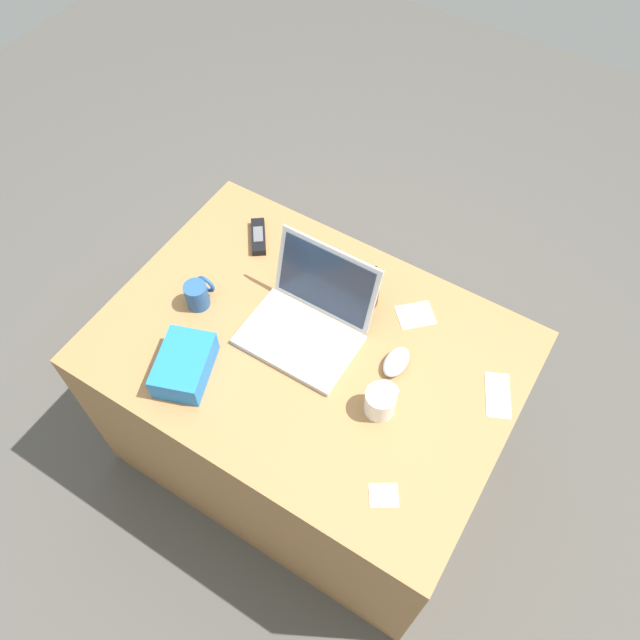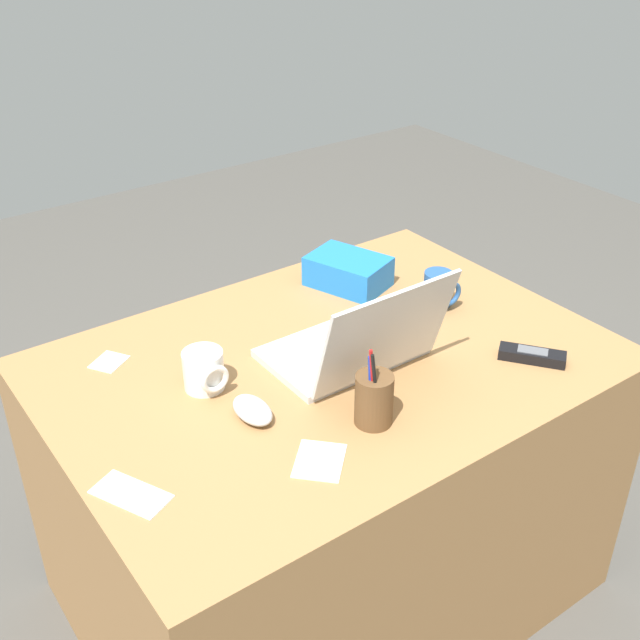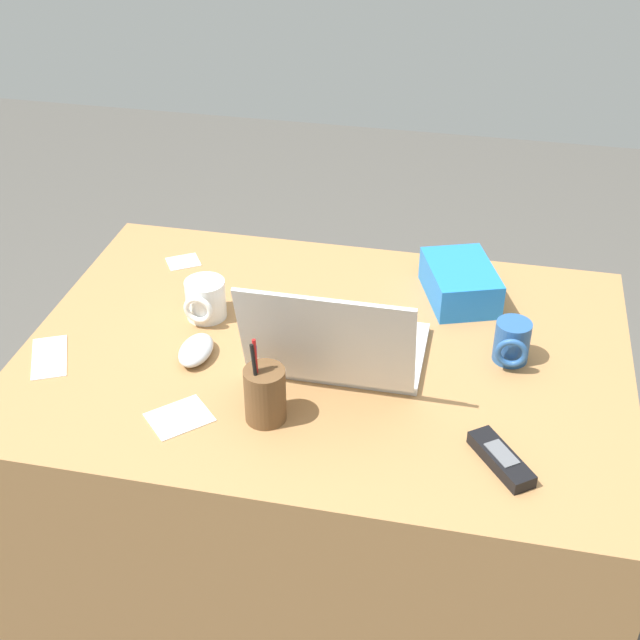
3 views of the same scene
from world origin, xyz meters
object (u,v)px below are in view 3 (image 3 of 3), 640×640
(coffee_mug_tall, at_px, (512,342))
(computer_mouse, at_px, (196,350))
(pen_holder, at_px, (265,394))
(cordless_phone, at_px, (501,459))
(snack_bag, at_px, (460,282))
(coffee_mug_white, at_px, (205,300))
(laptop, at_px, (336,346))

(coffee_mug_tall, bearing_deg, computer_mouse, 11.21)
(pen_holder, bearing_deg, cordless_phone, 175.39)
(cordless_phone, distance_m, pen_holder, 0.43)
(coffee_mug_tall, bearing_deg, snack_bag, -60.98)
(coffee_mug_white, xyz_separation_m, snack_bag, (-0.52, -0.19, -0.00))
(computer_mouse, relative_size, coffee_mug_white, 1.11)
(pen_holder, distance_m, snack_bag, 0.58)
(cordless_phone, bearing_deg, coffee_mug_tall, -91.02)
(cordless_phone, bearing_deg, laptop, -32.76)
(cordless_phone, xyz_separation_m, snack_bag, (0.11, -0.52, 0.03))
(pen_holder, bearing_deg, coffee_mug_tall, -147.58)
(laptop, distance_m, snack_bag, 0.38)
(coffee_mug_white, height_order, cordless_phone, coffee_mug_white)
(snack_bag, bearing_deg, coffee_mug_white, 19.96)
(coffee_mug_white, xyz_separation_m, coffee_mug_tall, (-0.64, 0.02, 0.00))
(coffee_mug_white, relative_size, snack_bag, 0.50)
(computer_mouse, distance_m, coffee_mug_tall, 0.62)
(cordless_phone, bearing_deg, snack_bag, -77.79)
(coffee_mug_white, distance_m, pen_holder, 0.36)
(coffee_mug_tall, bearing_deg, laptop, 15.96)
(computer_mouse, distance_m, coffee_mug_white, 0.15)
(snack_bag, bearing_deg, pen_holder, 57.29)
(laptop, height_order, snack_bag, laptop)
(coffee_mug_tall, bearing_deg, pen_holder, 32.42)
(coffee_mug_white, xyz_separation_m, pen_holder, (-0.21, 0.29, 0.01))
(coffee_mug_white, bearing_deg, snack_bag, -160.04)
(computer_mouse, relative_size, coffee_mug_tall, 1.26)
(computer_mouse, xyz_separation_m, coffee_mug_white, (0.03, -0.14, 0.03))
(cordless_phone, height_order, pen_holder, pen_holder)
(laptop, height_order, pen_holder, laptop)
(coffee_mug_white, height_order, coffee_mug_tall, same)
(cordless_phone, relative_size, snack_bag, 0.72)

